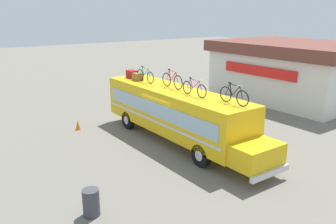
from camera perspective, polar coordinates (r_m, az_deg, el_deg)
ground_plane at (r=18.93m, az=0.89°, el=-4.55°), size 120.00×120.00×0.00m
bus at (r=18.21m, az=1.43°, el=0.04°), size 11.47×2.39×2.79m
luggage_bag_1 at (r=21.39m, az=-5.86°, el=6.15°), size 0.74×0.47×0.46m
luggage_bag_2 at (r=20.59m, az=-4.96°, el=5.74°), size 0.59×0.43×0.43m
rooftop_bicycle_1 at (r=20.00m, az=-3.75°, el=5.93°), size 1.73×0.44×0.89m
rooftop_bicycle_2 at (r=18.41m, az=0.68°, el=5.19°), size 1.75×0.44×0.98m
rooftop_bicycle_3 at (r=16.65m, az=4.29°, el=3.85°), size 1.73×0.44×0.86m
rooftop_bicycle_4 at (r=15.35m, az=10.67°, el=2.67°), size 1.69×0.44×0.92m
roadside_building at (r=29.40m, az=19.60°, el=6.49°), size 11.41×8.61×4.43m
trash_bin at (r=12.40m, az=-12.42°, el=-14.21°), size 0.57×0.57×0.94m
traffic_cone at (r=21.12m, az=-14.47°, el=-2.09°), size 0.30×0.30×0.55m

